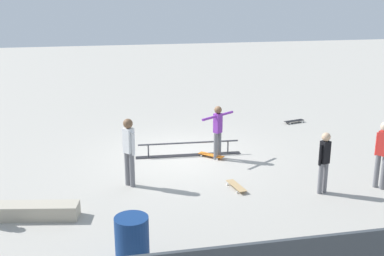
{
  "coord_description": "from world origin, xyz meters",
  "views": [
    {
      "loc": [
        2.47,
        13.12,
        4.78
      ],
      "look_at": [
        -0.14,
        0.5,
        1.0
      ],
      "focal_mm": 44.28,
      "sensor_mm": 36.0,
      "label": 1
    }
  ],
  "objects": [
    {
      "name": "ground_plane",
      "position": [
        0.0,
        0.0,
        0.0
      ],
      "size": [
        60.0,
        60.0,
        0.0
      ],
      "primitive_type": "plane",
      "color": "#ADA89E"
    },
    {
      "name": "bystander_black_shirt",
      "position": [
        -2.8,
        3.32,
        0.87
      ],
      "size": [
        0.35,
        0.23,
        1.54
      ],
      "rotation": [
        0.0,
        0.0,
        0.28
      ],
      "color": "slate",
      "rests_on": "ground_plane"
    },
    {
      "name": "trash_bin",
      "position": [
        2.0,
        5.64,
        0.49
      ],
      "size": [
        0.61,
        0.61,
        0.99
      ],
      "primitive_type": "cylinder",
      "color": "navy",
      "rests_on": "ground_plane"
    },
    {
      "name": "bystander_white_shirt",
      "position": [
        1.75,
        1.92,
        0.99
      ],
      "size": [
        0.31,
        0.36,
        1.76
      ],
      "rotation": [
        0.0,
        0.0,
        2.25
      ],
      "color": "slate",
      "rests_on": "ground_plane"
    },
    {
      "name": "loose_skateboard_natural",
      "position": [
        -0.83,
        2.66,
        0.07
      ],
      "size": [
        0.36,
        0.82,
        0.09
      ],
      "rotation": [
        0.0,
        0.0,
        1.74
      ],
      "color": "tan",
      "rests_on": "ground_plane"
    },
    {
      "name": "grind_rail",
      "position": [
        -0.14,
        -0.0,
        0.18
      ],
      "size": [
        3.17,
        0.41,
        0.42
      ],
      "rotation": [
        0.0,
        0.0,
        -0.05
      ],
      "color": "black",
      "rests_on": "ground_plane"
    },
    {
      "name": "bystander_red_shirt",
      "position": [
        -4.33,
        3.34,
        0.97
      ],
      "size": [
        0.29,
        0.37,
        1.72
      ],
      "rotation": [
        0.0,
        0.0,
        5.3
      ],
      "color": "slate",
      "rests_on": "ground_plane"
    },
    {
      "name": "skateboard_main",
      "position": [
        -0.76,
        0.32,
        0.07
      ],
      "size": [
        0.71,
        0.7,
        0.09
      ],
      "rotation": [
        0.0,
        0.0,
        2.37
      ],
      "color": "orange",
      "rests_on": "ground_plane"
    },
    {
      "name": "loose_skateboard_black",
      "position": [
        -4.71,
        -2.74,
        0.07
      ],
      "size": [
        0.82,
        0.4,
        0.09
      ],
      "rotation": [
        0.0,
        0.0,
        3.4
      ],
      "color": "black",
      "rests_on": "ground_plane"
    },
    {
      "name": "skate_ledge",
      "position": [
        3.9,
        3.3,
        0.17
      ],
      "size": [
        1.9,
        0.78,
        0.33
      ],
      "primitive_type": "cube",
      "rotation": [
        0.0,
        0.0,
        -0.18
      ],
      "color": "#B2A893",
      "rests_on": "ground_plane"
    },
    {
      "name": "skater_main",
      "position": [
        -0.92,
        0.44,
        0.92
      ],
      "size": [
        1.11,
        0.77,
        1.59
      ],
      "rotation": [
        0.0,
        0.0,
        0.59
      ],
      "color": "slate",
      "rests_on": "ground_plane"
    }
  ]
}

